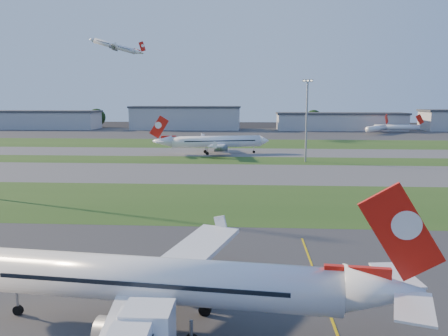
# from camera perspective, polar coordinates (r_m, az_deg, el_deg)

# --- Properties ---
(grass_strip_a) EXTENTS (300.00, 34.00, 0.01)m
(grass_strip_a) POSITION_cam_1_polar(r_m,az_deg,el_deg) (84.95, 5.09, -4.50)
(grass_strip_a) COLOR #264818
(grass_strip_a) RESTS_ON ground
(taxiway_a) EXTENTS (300.00, 32.00, 0.01)m
(taxiway_a) POSITION_cam_1_polar(r_m,az_deg,el_deg) (117.28, 4.65, -0.74)
(taxiway_a) COLOR #515154
(taxiway_a) RESTS_ON ground
(grass_strip_b) EXTENTS (300.00, 18.00, 0.01)m
(grass_strip_b) POSITION_cam_1_polar(r_m,az_deg,el_deg) (141.98, 4.46, 0.96)
(grass_strip_b) COLOR #264818
(grass_strip_b) RESTS_ON ground
(taxiway_b) EXTENTS (300.00, 26.00, 0.01)m
(taxiway_b) POSITION_cam_1_polar(r_m,az_deg,el_deg) (163.79, 4.34, 2.04)
(taxiway_b) COLOR #515154
(taxiway_b) RESTS_ON ground
(grass_strip_c) EXTENTS (300.00, 40.00, 0.01)m
(grass_strip_c) POSITION_cam_1_polar(r_m,az_deg,el_deg) (196.59, 4.20, 3.20)
(grass_strip_c) COLOR #264818
(grass_strip_c) RESTS_ON ground
(apron_far) EXTENTS (400.00, 80.00, 0.01)m
(apron_far) POSITION_cam_1_polar(r_m,az_deg,el_deg) (256.35, 4.05, 4.55)
(apron_far) COLOR #333335
(apron_far) RESTS_ON ground
(airliner_parked) EXTENTS (38.60, 32.61, 12.05)m
(airliner_parked) POSITION_cam_1_polar(r_m,az_deg,el_deg) (39.14, -8.18, -14.50)
(airliner_parked) COLOR white
(airliner_parked) RESTS_ON ground
(airliner_taxiing) EXTENTS (39.55, 33.16, 12.54)m
(airliner_taxiing) POSITION_cam_1_polar(r_m,az_deg,el_deg) (158.56, -1.14, 3.43)
(airliner_taxiing) COLOR white
(airliner_taxiing) RESTS_ON ground
(airliner_departing) EXTENTS (29.02, 24.45, 9.09)m
(airliner_departing) POSITION_cam_1_polar(r_m,az_deg,el_deg) (264.47, -14.01, 15.16)
(airliner_departing) COLOR white
(mini_jet_near) EXTENTS (19.03, 23.57, 9.48)m
(mini_jet_near) POSITION_cam_1_polar(r_m,az_deg,el_deg) (266.75, 19.41, 4.94)
(mini_jet_near) COLOR white
(mini_jet_near) RESTS_ON ground
(mini_jet_far) EXTENTS (28.60, 3.44, 9.48)m
(mini_jet_far) POSITION_cam_1_polar(r_m,az_deg,el_deg) (279.07, 21.67, 4.97)
(mini_jet_far) COLOR white
(mini_jet_far) RESTS_ON ground
(light_mast_centre) EXTENTS (3.20, 0.70, 25.80)m
(light_mast_centre) POSITION_cam_1_polar(r_m,az_deg,el_deg) (139.77, 10.75, 6.80)
(light_mast_centre) COLOR gray
(light_mast_centre) RESTS_ON ground
(hangar_far_west) EXTENTS (91.80, 23.00, 12.20)m
(hangar_far_west) POSITION_cam_1_polar(r_m,az_deg,el_deg) (321.71, -23.94, 5.80)
(hangar_far_west) COLOR #9B9CA2
(hangar_far_west) RESTS_ON ground
(hangar_west) EXTENTS (71.40, 23.00, 15.20)m
(hangar_west) POSITION_cam_1_polar(r_m,az_deg,el_deg) (288.98, -5.01, 6.55)
(hangar_west) COLOR #9B9CA2
(hangar_west) RESTS_ON ground
(hangar_east) EXTENTS (81.60, 23.00, 11.20)m
(hangar_east) POSITION_cam_1_polar(r_m,az_deg,el_deg) (291.65, 14.93, 5.91)
(hangar_east) COLOR #9B9CA2
(hangar_east) RESTS_ON ground
(tree_west) EXTENTS (12.10, 12.10, 13.20)m
(tree_west) POSITION_cam_1_polar(r_m,az_deg,el_deg) (319.47, -16.29, 6.37)
(tree_west) COLOR black
(tree_west) RESTS_ON ground
(tree_mid_west) EXTENTS (9.90, 9.90, 10.80)m
(tree_mid_west) POSITION_cam_1_polar(r_m,az_deg,el_deg) (297.42, 0.11, 6.31)
(tree_mid_west) COLOR black
(tree_mid_west) RESTS_ON ground
(tree_mid_east) EXTENTS (11.55, 11.55, 12.60)m
(tree_mid_east) POSITION_cam_1_polar(r_m,az_deg,el_deg) (302.85, 11.62, 6.36)
(tree_mid_east) COLOR black
(tree_mid_east) RESTS_ON ground
(tree_east) EXTENTS (10.45, 10.45, 11.40)m
(tree_east) POSITION_cam_1_polar(r_m,az_deg,el_deg) (320.22, 25.14, 5.71)
(tree_east) COLOR black
(tree_east) RESTS_ON ground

